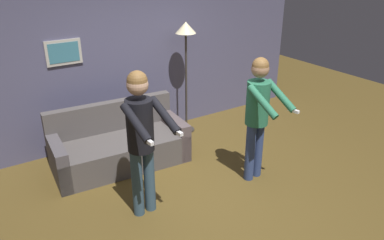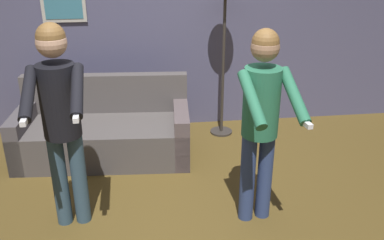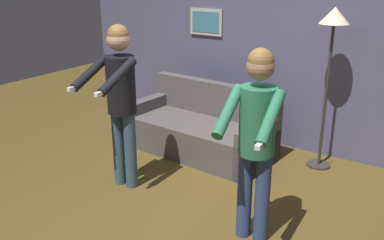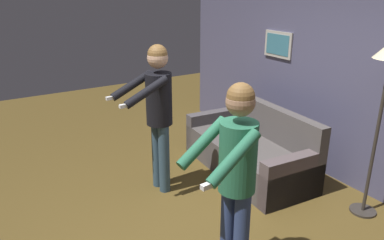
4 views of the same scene
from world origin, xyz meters
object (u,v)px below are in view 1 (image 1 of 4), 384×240
Objects in this scene: couch at (119,146)px; person_standing_right at (258,109)px; torchiere_lamp at (186,42)px; person_standing_left at (141,132)px.

couch is 1.15× the size of person_standing_right.
person_standing_right reaches higher than couch.
couch is at bearing -163.32° from torchiere_lamp.
couch is 2.10m from person_standing_right.
torchiere_lamp is at bearing 88.96° from person_standing_right.
person_standing_right is (1.60, -0.12, -0.05)m from person_standing_left.
person_standing_left is 1.03× the size of person_standing_right.
person_standing_left is (-0.20, -1.24, 0.80)m from couch.
torchiere_lamp is at bearing 16.68° from couch.
person_standing_left is (-1.63, -1.67, -0.49)m from torchiere_lamp.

